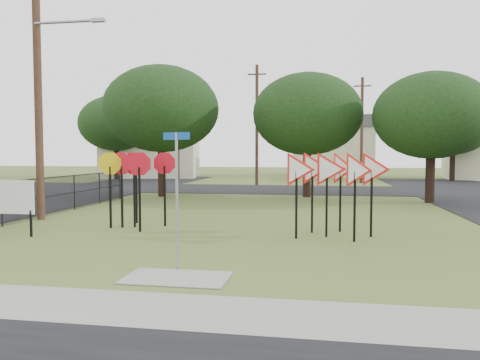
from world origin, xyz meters
name	(u,v)px	position (x,y,z in m)	size (l,w,h in m)	color
ground	(206,252)	(0.00, 0.00, 0.00)	(140.00, 140.00, 0.00)	#425620
sidewalk	(141,308)	(0.00, -4.20, 0.01)	(30.00, 1.60, 0.02)	gray
planting_strip	(107,339)	(0.00, -5.40, 0.01)	(30.00, 0.80, 0.02)	#425620
street_left	(20,202)	(-12.00, 10.00, 0.01)	(8.00, 50.00, 0.02)	black
street_far	(278,189)	(0.00, 20.00, 0.01)	(60.00, 8.00, 0.02)	black
curb_pad	(177,278)	(0.00, -2.40, 0.01)	(2.00, 1.20, 0.02)	gray
street_name_sign	(177,191)	(-0.18, -1.75, 1.64)	(0.58, 0.11, 2.84)	gray
stop_sign_cluster	(134,171)	(-3.23, 3.40, 1.83)	(2.31, 1.84, 2.46)	black
yield_sign_cluster	(334,173)	(3.10, 2.78, 1.84)	(3.11, 2.37, 2.51)	black
info_board	(13,199)	(-6.05, 1.23, 1.08)	(1.31, 0.05, 1.64)	black
utility_pole_main	(39,75)	(-7.24, 4.50, 5.21)	(3.55, 0.33, 10.00)	#472E21
far_pole_a	(257,124)	(-2.00, 24.00, 4.60)	(1.40, 0.24, 9.00)	#472E21
far_pole_b	(362,129)	(6.00, 28.00, 4.35)	(1.40, 0.24, 8.50)	#472E21
far_pole_c	(178,129)	(-10.00, 30.00, 4.60)	(1.40, 0.24, 9.00)	#472E21
fence_run	(60,194)	(-7.60, 6.25, 0.78)	(0.05, 11.55, 1.50)	black
house_left	(152,141)	(-14.00, 34.00, 3.65)	(10.58, 8.88, 7.20)	beige
house_mid	(332,146)	(4.00, 40.00, 3.15)	(8.40, 8.40, 6.20)	beige
tree_near_left	(161,109)	(-6.00, 14.00, 4.86)	(6.40, 6.40, 7.27)	black
tree_near_mid	(307,114)	(2.00, 15.00, 4.54)	(6.00, 6.00, 6.80)	black
tree_near_right	(432,116)	(8.00, 13.00, 4.22)	(5.60, 5.60, 6.33)	black
tree_far_left	(116,123)	(-16.00, 30.00, 5.17)	(6.80, 6.80, 7.73)	black
tree_far_right	(453,128)	(14.00, 32.00, 4.54)	(6.00, 6.00, 6.80)	black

